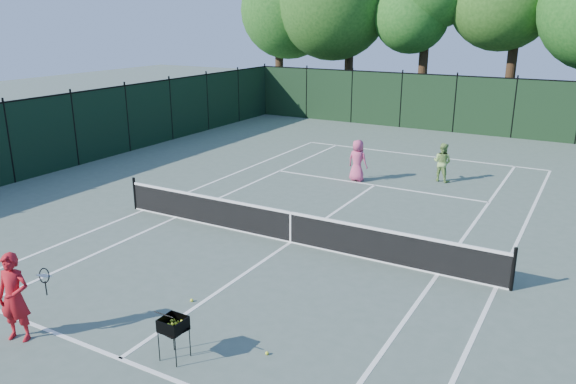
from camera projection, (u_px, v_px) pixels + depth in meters
The scene contains 18 objects.
ground at pixel (291, 242), 15.60m from camera, with size 90.00×90.00×0.00m, color #4C5D52.
sideline_doubles_left at pixel (143, 210), 18.19m from camera, with size 0.10×23.77×0.01m, color white.
sideline_doubles_right at pixel (496, 287), 13.01m from camera, with size 0.10×23.77×0.01m, color white.
sideline_singles_left at pixel (176, 217), 17.54m from camera, with size 0.10×23.77×0.01m, color white.
sideline_singles_right at pixel (438, 274), 13.66m from camera, with size 0.10×23.77×0.01m, color white.
baseline_far at pixel (419, 155), 25.46m from camera, with size 10.97×0.10×0.01m, color white.
service_line_near at pixel (120, 359), 10.29m from camera, with size 8.23×0.10×0.01m, color white.
service_line_far at pixel (375, 185), 20.91m from camera, with size 8.23×0.10×0.01m, color white.
center_service_line at pixel (291, 242), 15.60m from camera, with size 0.10×12.80×0.01m, color white.
tennis_net at pixel (291, 226), 15.46m from camera, with size 11.69×0.09×1.06m.
fence_far at pixel (455, 105), 30.09m from camera, with size 24.00×0.05×3.00m, color black.
fence_left at pixel (9, 144), 20.81m from camera, with size 0.05×36.00×3.00m, color black.
coach at pixel (14, 297), 10.67m from camera, with size 0.84×0.84×1.78m.
player_pink at pixel (358, 160), 21.26m from camera, with size 0.83×0.59×1.59m.
player_green at pixel (442, 162), 21.22m from camera, with size 0.82×0.70×1.48m.
ball_hopper at pixel (173, 325), 10.10m from camera, with size 0.50×0.50×0.83m.
loose_ball_near_cart at pixel (267, 353), 10.40m from camera, with size 0.07×0.07×0.07m, color yellow.
loose_ball_midcourt at pixel (192, 300), 12.35m from camera, with size 0.07×0.07×0.07m, color yellow.
Camera 1 is at (7.09, -12.62, 5.99)m, focal length 35.00 mm.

